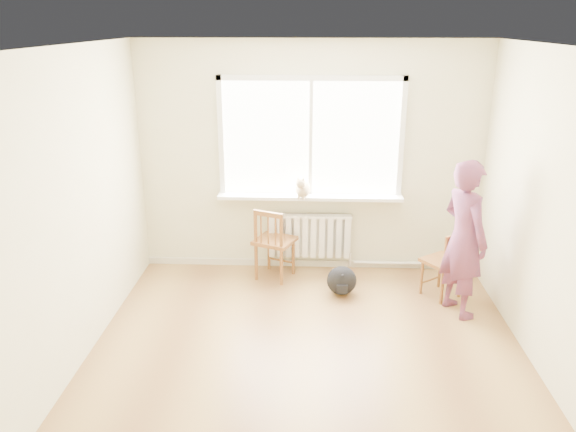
# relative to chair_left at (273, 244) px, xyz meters

# --- Properties ---
(floor) EXTENTS (4.50, 4.50, 0.00)m
(floor) POSITION_rel_chair_left_xyz_m (0.42, -1.87, -0.44)
(floor) COLOR #A37B43
(floor) RESTS_ON ground
(ceiling) EXTENTS (4.50, 4.50, 0.00)m
(ceiling) POSITION_rel_chair_left_xyz_m (0.42, -1.87, 2.26)
(ceiling) COLOR white
(ceiling) RESTS_ON back_wall
(back_wall) EXTENTS (4.00, 0.01, 2.70)m
(back_wall) POSITION_rel_chair_left_xyz_m (0.42, 0.38, 0.91)
(back_wall) COLOR beige
(back_wall) RESTS_ON ground
(window) EXTENTS (2.12, 0.05, 1.42)m
(window) POSITION_rel_chair_left_xyz_m (0.42, 0.35, 1.22)
(window) COLOR white
(window) RESTS_ON back_wall
(windowsill) EXTENTS (2.15, 0.22, 0.04)m
(windowsill) POSITION_rel_chair_left_xyz_m (0.42, 0.27, 0.49)
(windowsill) COLOR white
(windowsill) RESTS_ON back_wall
(radiator) EXTENTS (1.00, 0.12, 0.55)m
(radiator) POSITION_rel_chair_left_xyz_m (0.42, 0.29, 0.00)
(radiator) COLOR white
(radiator) RESTS_ON back_wall
(heating_pipe) EXTENTS (1.40, 0.04, 0.04)m
(heating_pipe) POSITION_rel_chair_left_xyz_m (1.67, 0.32, -0.36)
(heating_pipe) COLOR silver
(heating_pipe) RESTS_ON back_wall
(baseboard) EXTENTS (4.00, 0.03, 0.08)m
(baseboard) POSITION_rel_chair_left_xyz_m (0.42, 0.36, -0.40)
(baseboard) COLOR beige
(baseboard) RESTS_ON ground
(chair_left) EXTENTS (0.55, 0.54, 0.87)m
(chair_left) POSITION_rel_chair_left_xyz_m (0.00, 0.00, 0.00)
(chair_left) COLOR brown
(chair_left) RESTS_ON floor
(chair_right) EXTENTS (0.52, 0.52, 0.77)m
(chair_right) POSITION_rel_chair_left_xyz_m (1.90, -0.38, -0.05)
(chair_right) COLOR brown
(chair_right) RESTS_ON floor
(person) EXTENTS (0.60, 0.70, 1.63)m
(person) POSITION_rel_chair_left_xyz_m (1.97, -0.71, 0.38)
(person) COLOR #C64260
(person) RESTS_ON floor
(cat) EXTENTS (0.22, 0.40, 0.27)m
(cat) POSITION_rel_chair_left_xyz_m (0.34, 0.18, 0.62)
(cat) COLOR beige
(cat) RESTS_ON windowsill
(backpack) EXTENTS (0.40, 0.35, 0.33)m
(backpack) POSITION_rel_chair_left_xyz_m (0.78, -0.37, -0.27)
(backpack) COLOR black
(backpack) RESTS_ON floor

